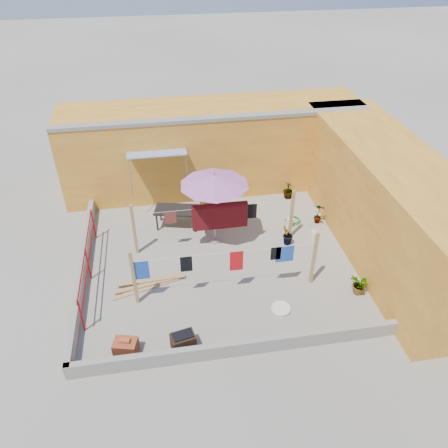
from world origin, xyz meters
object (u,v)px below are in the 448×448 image
Objects in this scene: white_basin at (281,309)px; water_jug_b at (290,222)px; patio_umbrella at (214,180)px; brazier at (183,342)px; green_hose at (293,220)px; outdoor_table at (177,211)px; plant_back_a at (205,196)px; brick_stack at (126,347)px; water_jug_a at (314,235)px.

white_basin is 3.96m from water_jug_b.
white_basin is (1.32, -3.34, -2.23)m from patio_umbrella.
green_hose is at bearing 48.76° from brazier.
plant_back_a is (1.11, 1.17, -0.23)m from outdoor_table.
plant_back_a is (1.38, 6.40, 0.14)m from brazier.
plant_back_a reaches higher than brick_stack.
patio_umbrella is at bearing 111.57° from white_basin.
white_basin is at bearing 10.48° from brick_stack.
brick_stack is 7.06m from water_jug_b.
brazier reaches higher than green_hose.
patio_umbrella is at bearing -166.92° from green_hose.
brick_stack is 1.00× the size of brazier.
plant_back_a is at bearing 145.94° from water_jug_b.
water_jug_b is at bearing -126.92° from green_hose.
outdoor_table reaches higher than white_basin.
water_jug_b is (4.06, 4.59, -0.09)m from brazier.
plant_back_a is at bearing 66.24° from brick_stack.
brazier is 0.82× the size of plant_back_a.
white_basin is at bearing -68.43° from patio_umbrella.
outdoor_table is at bearing 87.08° from brazier.
patio_umbrella is at bearing -171.74° from water_jug_b.
water_jug_a is (3.24, -0.44, -2.13)m from patio_umbrella.
patio_umbrella is 4.88m from brazier.
outdoor_table is 4.70× the size of water_jug_a.
brick_stack reaches higher than water_jug_b.
green_hose is 0.69× the size of plant_back_a.
water_jug_b is at bearing 39.47° from brick_stack.
brazier is at bearing -131.49° from water_jug_b.
white_basin is 0.69× the size of plant_back_a.
brazier is 1.19× the size of green_hose.
brick_stack is 7.07m from water_jug_a.
brick_stack reaches higher than green_hose.
green_hose is (-0.39, 1.10, -0.11)m from water_jug_a.
green_hose is (2.86, 0.66, -2.25)m from patio_umbrella.
water_jug_b is at bearing 48.51° from brazier.
green_hose is at bearing -5.21° from outdoor_table.
water_jug_b reaches higher than white_basin.
brazier is 6.55m from plant_back_a.
water_jug_a is 0.43× the size of plant_back_a.
outdoor_table is at bearing 138.04° from patio_umbrella.
plant_back_a is at bearing 141.23° from water_jug_a.
water_jug_a is at bearing 31.22° from brick_stack.
patio_umbrella reaches higher than outdoor_table.
water_jug_b is at bearing 70.41° from white_basin.
outdoor_table reaches higher than brazier.
water_jug_a is (4.39, -1.47, -0.48)m from outdoor_table.
brick_stack is 1.73× the size of water_jug_b.
patio_umbrella is at bearing 172.33° from water_jug_a.
patio_umbrella is 7.41× the size of water_jug_a.
brick_stack is 1.88× the size of water_jug_a.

